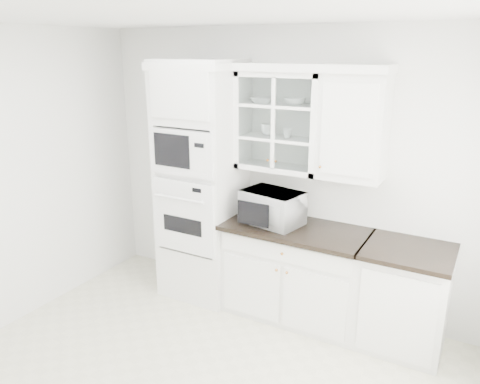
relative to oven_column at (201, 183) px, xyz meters
The scene contains 12 objects.
room_shell 1.37m from the oven_column, 52.79° to the right, with size 4.00×3.50×2.70m.
oven_column is the anchor object (origin of this frame).
base_cabinet_run 1.27m from the oven_column, ahead, with size 1.32×0.67×0.92m.
extra_base_cabinet 2.16m from the oven_column, ahead, with size 0.72×0.67×0.92m.
upper_cabinet_glass 1.03m from the oven_column, 12.10° to the left, with size 0.80×0.33×0.90m.
upper_cabinet_solid 1.60m from the oven_column, ahead, with size 0.55×0.33×0.90m, color white.
crown_molding 1.33m from the oven_column, 11.90° to the left, with size 2.14×0.38×0.07m, color white.
countertop_microwave 0.80m from the oven_column, ahead, with size 0.53×0.44×0.31m, color white.
bowl_a 1.04m from the oven_column, 14.27° to the left, with size 0.22×0.22×0.05m, color white.
bowl_b 1.25m from the oven_column, 10.62° to the left, with size 0.19×0.19×0.06m, color white.
cup_a 0.87m from the oven_column, 16.03° to the left, with size 0.14×0.14×0.11m, color white.
cup_b 1.03m from the oven_column, ahead, with size 0.09×0.09×0.08m, color white.
Camera 1 is at (1.79, -2.33, 2.49)m, focal length 35.00 mm.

